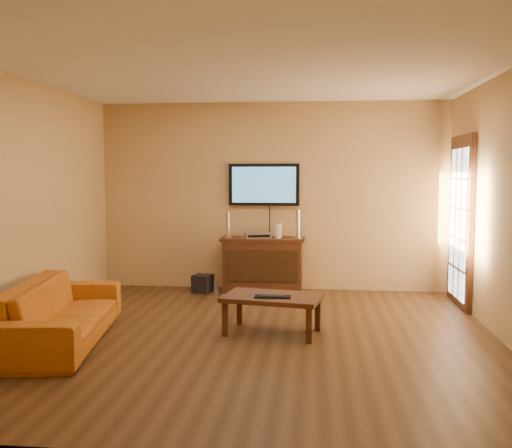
# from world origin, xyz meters

# --- Properties ---
(ground_plane) EXTENTS (5.00, 5.00, 0.00)m
(ground_plane) POSITION_xyz_m (0.00, 0.00, 0.00)
(ground_plane) COLOR #39230F
(ground_plane) RESTS_ON ground
(room_walls) EXTENTS (5.00, 5.00, 5.00)m
(room_walls) POSITION_xyz_m (0.00, 0.62, 1.69)
(room_walls) COLOR tan
(room_walls) RESTS_ON ground
(french_door) EXTENTS (0.07, 1.02, 2.22)m
(french_door) POSITION_xyz_m (2.46, 1.70, 1.05)
(french_door) COLOR #3C1D0D
(french_door) RESTS_ON ground
(media_console) EXTENTS (1.18, 0.45, 0.77)m
(media_console) POSITION_xyz_m (-0.11, 2.27, 0.39)
(media_console) COLOR #3C1D0D
(media_console) RESTS_ON ground
(television) EXTENTS (1.02, 0.08, 0.60)m
(television) POSITION_xyz_m (-0.11, 2.45, 1.52)
(television) COLOR black
(television) RESTS_ON ground
(coffee_table) EXTENTS (1.09, 0.77, 0.41)m
(coffee_table) POSITION_xyz_m (0.18, 0.16, 0.35)
(coffee_table) COLOR #3C1D0D
(coffee_table) RESTS_ON ground
(sofa) EXTENTS (0.91, 2.14, 0.81)m
(sofa) POSITION_xyz_m (-1.91, -0.34, 0.41)
(sofa) COLOR #B75F14
(sofa) RESTS_ON ground
(speaker_left) EXTENTS (0.10, 0.10, 0.36)m
(speaker_left) POSITION_xyz_m (-0.61, 2.23, 0.94)
(speaker_left) COLOR silver
(speaker_left) RESTS_ON media_console
(speaker_right) EXTENTS (0.11, 0.11, 0.40)m
(speaker_right) POSITION_xyz_m (0.38, 2.25, 0.96)
(speaker_right) COLOR silver
(speaker_right) RESTS_ON media_console
(av_receiver) EXTENTS (0.41, 0.33, 0.08)m
(av_receiver) POSITION_xyz_m (-0.18, 2.22, 0.82)
(av_receiver) COLOR silver
(av_receiver) RESTS_ON media_console
(game_console) EXTENTS (0.08, 0.16, 0.21)m
(game_console) POSITION_xyz_m (0.12, 2.25, 0.88)
(game_console) COLOR white
(game_console) RESTS_ON media_console
(subwoofer) EXTENTS (0.30, 0.30, 0.25)m
(subwoofer) POSITION_xyz_m (-0.96, 2.14, 0.12)
(subwoofer) COLOR black
(subwoofer) RESTS_ON ground
(bottle) EXTENTS (0.06, 0.06, 0.18)m
(bottle) POSITION_xyz_m (-0.74, 1.95, 0.08)
(bottle) COLOR white
(bottle) RESTS_ON ground
(keyboard) EXTENTS (0.37, 0.15, 0.02)m
(keyboard) POSITION_xyz_m (0.19, 0.05, 0.42)
(keyboard) COLOR black
(keyboard) RESTS_ON coffee_table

